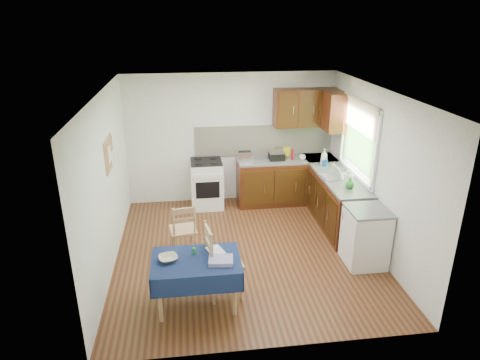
{
  "coord_description": "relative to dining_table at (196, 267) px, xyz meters",
  "views": [
    {
      "loc": [
        -0.84,
        -5.8,
        3.51
      ],
      "look_at": [
        -0.07,
        0.16,
        1.15
      ],
      "focal_mm": 32.0,
      "sensor_mm": 36.0,
      "label": 1
    }
  ],
  "objects": [
    {
      "name": "worktop_corner",
      "position": [
        2.5,
        3.01,
        0.32
      ],
      "size": [
        0.6,
        0.6,
        0.04
      ],
      "primitive_type": "cube",
      "color": "slate",
      "rests_on": "base_cabinets"
    },
    {
      "name": "chair_far",
      "position": [
        -0.16,
        1.24,
        -0.1
      ],
      "size": [
        0.44,
        0.44,
        0.87
      ],
      "rotation": [
        0.0,
        0.0,
        3.29
      ],
      "color": "#A37951",
      "rests_on": "ground"
    },
    {
      "name": "book",
      "position": [
        0.17,
        0.13,
        0.11
      ],
      "size": [
        0.26,
        0.3,
        0.02
      ],
      "primitive_type": "imported",
      "rotation": [
        0.0,
        0.0,
        0.38
      ],
      "color": "white",
      "rests_on": "dining_table"
    },
    {
      "name": "wall_front",
      "position": [
        0.8,
        -0.89,
        0.69
      ],
      "size": [
        4.0,
        0.02,
        2.5
      ],
      "primitive_type": "cube",
      "color": "white",
      "rests_on": "ground"
    },
    {
      "name": "sauce_bottle",
      "position": [
        1.93,
        2.93,
        0.45
      ],
      "size": [
        0.05,
        0.05,
        0.22
      ],
      "primitive_type": "cylinder",
      "color": "#B20E1B",
      "rests_on": "worktop_back"
    },
    {
      "name": "soap_bottle_a",
      "position": [
        2.43,
        2.55,
        0.5
      ],
      "size": [
        0.16,
        0.16,
        0.31
      ],
      "primitive_type": "imported",
      "rotation": [
        0.0,
        0.0,
        0.41
      ],
      "color": "white",
      "rests_on": "worktop_right"
    },
    {
      "name": "worktop_back",
      "position": [
        1.85,
        3.01,
        0.32
      ],
      "size": [
        1.9,
        0.6,
        0.04
      ],
      "primitive_type": "cube",
      "color": "slate",
      "rests_on": "base_cabinets"
    },
    {
      "name": "worktop_right",
      "position": [
        2.5,
        1.86,
        0.32
      ],
      "size": [
        0.6,
        1.7,
        0.04
      ],
      "primitive_type": "cube",
      "color": "slate",
      "rests_on": "base_cabinets"
    },
    {
      "name": "yellow_packet",
      "position": [
        1.87,
        3.19,
        0.43
      ],
      "size": [
        0.14,
        0.11,
        0.18
      ],
      "primitive_type": "cube",
      "rotation": [
        0.0,
        0.0,
        0.15
      ],
      "color": "yellow",
      "rests_on": "worktop_back"
    },
    {
      "name": "sandwich_press",
      "position": [
        1.64,
        2.97,
        0.42
      ],
      "size": [
        0.28,
        0.25,
        0.17
      ],
      "rotation": [
        0.0,
        0.0,
        0.02
      ],
      "color": "black",
      "rests_on": "worktop_back"
    },
    {
      "name": "dining_table",
      "position": [
        0.0,
        0.0,
        0.0
      ],
      "size": [
        1.1,
        0.75,
        0.66
      ],
      "rotation": [
        0.0,
        0.0,
        -0.39
      ],
      "color": "#101E43",
      "rests_on": "ground"
    },
    {
      "name": "upper_cabinets",
      "position": [
        2.32,
        3.01,
        1.29
      ],
      "size": [
        1.2,
        0.85,
        0.7
      ],
      "color": "#341A09",
      "rests_on": "wall_back"
    },
    {
      "name": "splashback",
      "position": [
        1.45,
        3.3,
        0.64
      ],
      "size": [
        2.7,
        0.02,
        0.6
      ],
      "primitive_type": "cube",
      "color": "white",
      "rests_on": "wall_back"
    },
    {
      "name": "chair_near",
      "position": [
        0.31,
        0.17,
        -0.02
      ],
      "size": [
        0.52,
        0.52,
        1.02
      ],
      "rotation": [
        0.0,
        0.0,
        1.73
      ],
      "color": "#A37951",
      "rests_on": "ground"
    },
    {
      "name": "ceiling",
      "position": [
        0.8,
        1.21,
        1.94
      ],
      "size": [
        4.0,
        4.2,
        0.02
      ],
      "primitive_type": "cube",
      "color": "white",
      "rests_on": "wall_back"
    },
    {
      "name": "toaster",
      "position": [
        1.02,
        2.96,
        0.44
      ],
      "size": [
        0.27,
        0.17,
        0.21
      ],
      "rotation": [
        0.0,
        0.0,
        -0.01
      ],
      "color": "silver",
      "rests_on": "worktop_back"
    },
    {
      "name": "kettle",
      "position": [
        2.53,
        1.58,
        0.45
      ],
      "size": [
        0.15,
        0.15,
        0.25
      ],
      "color": "white",
      "rests_on": "worktop_right"
    },
    {
      "name": "floor",
      "position": [
        0.8,
        1.21,
        -0.56
      ],
      "size": [
        4.2,
        4.2,
        0.0
      ],
      "primitive_type": "plane",
      "color": "#492313",
      "rests_on": "ground"
    },
    {
      "name": "base_cabinets",
      "position": [
        2.16,
        2.47,
        -0.13
      ],
      "size": [
        1.9,
        2.3,
        0.86
      ],
      "color": "#341A09",
      "rests_on": "ground"
    },
    {
      "name": "wall_back",
      "position": [
        0.8,
        3.31,
        0.69
      ],
      "size": [
        4.0,
        0.02,
        2.5
      ],
      "primitive_type": "cube",
      "color": "white",
      "rests_on": "ground"
    },
    {
      "name": "wall_left",
      "position": [
        -1.2,
        1.21,
        0.69
      ],
      "size": [
        0.02,
        4.2,
        2.5
      ],
      "primitive_type": "cube",
      "color": "white",
      "rests_on": "ground"
    },
    {
      "name": "soap_bottle_c",
      "position": [
        2.5,
        1.42,
        0.43
      ],
      "size": [
        0.14,
        0.14,
        0.18
      ],
      "primitive_type": "imported",
      "rotation": [
        0.0,
        0.0,
        3.15
      ],
      "color": "#247E22",
      "rests_on": "worktop_right"
    },
    {
      "name": "tea_towel",
      "position": [
        0.3,
        -0.1,
        0.13
      ],
      "size": [
        0.32,
        0.26,
        0.05
      ],
      "primitive_type": "cube",
      "rotation": [
        0.0,
        0.0,
        -0.1
      ],
      "color": "navy",
      "rests_on": "dining_table"
    },
    {
      "name": "plate_bowl",
      "position": [
        -0.34,
        0.03,
        0.13
      ],
      "size": [
        0.28,
        0.28,
        0.06
      ],
      "primitive_type": "imported",
      "rotation": [
        0.0,
        0.0,
        0.25
      ],
      "color": "beige",
      "rests_on": "dining_table"
    },
    {
      "name": "wall_right",
      "position": [
        2.8,
        1.21,
        0.69
      ],
      "size": [
        0.02,
        4.2,
        2.5
      ],
      "primitive_type": "cube",
      "color": "white",
      "rests_on": "ground"
    },
    {
      "name": "window",
      "position": [
        2.77,
        1.91,
        1.09
      ],
      "size": [
        0.04,
        1.48,
        1.26
      ],
      "color": "#2D5422",
      "rests_on": "wall_right"
    },
    {
      "name": "spice_jar",
      "position": [
        -0.02,
        0.14,
        0.15
      ],
      "size": [
        0.04,
        0.04,
        0.08
      ],
      "primitive_type": "cylinder",
      "color": "#268E30",
      "rests_on": "dining_table"
    },
    {
      "name": "soap_bottle_b",
      "position": [
        2.43,
        2.51,
        0.43
      ],
      "size": [
        0.11,
        0.11,
        0.17
      ],
      "primitive_type": "imported",
      "rotation": [
        0.0,
        0.0,
        2.34
      ],
      "color": "#1D46AA",
      "rests_on": "worktop_right"
    },
    {
      "name": "cup",
      "position": [
        2.12,
        2.91,
        0.39
      ],
      "size": [
        0.15,
        0.15,
        0.09
      ],
      "primitive_type": "imported",
      "rotation": [
        0.0,
        0.0,
        0.34
      ],
      "color": "white",
      "rests_on": "worktop_back"
    },
    {
      "name": "fridge",
      "position": [
        2.5,
        0.66,
        -0.12
      ],
      "size": [
        0.58,
        0.6,
        0.89
      ],
      "color": "white",
      "rests_on": "ground"
    },
    {
      "name": "dish_rack",
      "position": [
        2.45,
        1.92,
        0.37
      ],
      "size": [
        0.45,
        0.34,
        0.21
      ],
      "rotation": [
        0.0,
        0.0,
        0.02
      ],
      "color": "#99989E",
      "rests_on": "worktop_right"
    },
    {
      "name": "stove",
      "position": [
        0.3,
        3.01,
        -0.1
      ],
      "size": [
        0.6,
        0.61,
        0.92
      ],
      "color": "white",
      "rests_on": "ground"
    },
    {
      "name": "corkboard",
      "position": [
        -1.17,
        1.51,
        1.04
      ],
      "size": [
        0.04,
        0.62,
        0.47
      ],
      "color": "#A37951",
      "rests_on": "wall_left"
    }
  ]
}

